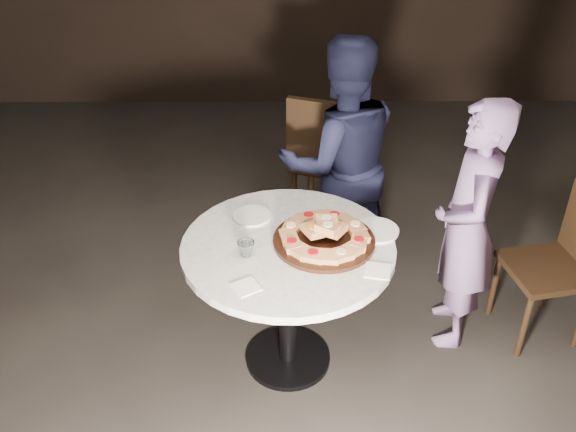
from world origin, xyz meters
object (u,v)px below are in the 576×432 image
(water_glass, at_px, (246,249))
(chair_right, at_px, (564,257))
(chair_far, at_px, (329,156))
(serving_board, at_px, (324,241))
(focaccia_pile, at_px, (324,233))
(table, at_px, (288,268))
(diner_navy, at_px, (340,162))
(diner_teal, at_px, (467,228))

(water_glass, bearing_deg, chair_right, 11.36)
(chair_far, bearing_deg, water_glass, 89.85)
(serving_board, height_order, water_glass, water_glass)
(chair_right, bearing_deg, water_glass, -90.01)
(focaccia_pile, relative_size, water_glass, 5.38)
(chair_far, relative_size, chair_right, 1.19)
(serving_board, xyz_separation_m, chair_right, (1.31, 0.24, -0.28))
(table, distance_m, diner_navy, 0.90)
(table, height_order, diner_navy, diner_navy)
(table, distance_m, serving_board, 0.23)
(focaccia_pile, relative_size, diner_teal, 0.31)
(diner_navy, xyz_separation_m, diner_teal, (0.61, -0.60, -0.06))
(focaccia_pile, distance_m, chair_far, 1.25)
(diner_teal, bearing_deg, water_glass, -66.46)
(water_glass, bearing_deg, focaccia_pile, 15.25)
(table, xyz_separation_m, chair_far, (0.27, 1.24, -0.04))
(focaccia_pile, height_order, diner_navy, diner_navy)
(chair_far, bearing_deg, diner_navy, 114.19)
(diner_navy, bearing_deg, diner_teal, 125.58)
(focaccia_pile, bearing_deg, chair_far, 85.34)
(serving_board, bearing_deg, focaccia_pile, 63.46)
(table, height_order, diner_teal, diner_teal)
(table, bearing_deg, diner_teal, 14.32)
(table, relative_size, serving_board, 2.66)
(chair_far, xyz_separation_m, diner_navy, (0.04, -0.41, 0.17))
(diner_teal, bearing_deg, serving_board, -66.00)
(focaccia_pile, xyz_separation_m, diner_teal, (0.75, 0.22, -0.12))
(table, relative_size, diner_teal, 0.92)
(water_glass, height_order, diner_teal, diner_teal)
(table, height_order, chair_far, chair_far)
(serving_board, distance_m, chair_far, 1.24)
(chair_right, xyz_separation_m, diner_teal, (-0.56, -0.02, 0.21))
(water_glass, relative_size, chair_far, 0.08)
(focaccia_pile, bearing_deg, serving_board, -116.54)
(water_glass, bearing_deg, serving_board, 14.99)
(diner_navy, height_order, diner_teal, diner_navy)
(water_glass, relative_size, chair_right, 0.09)
(serving_board, height_order, diner_teal, diner_teal)
(chair_far, bearing_deg, serving_board, 104.57)
(diner_teal, bearing_deg, focaccia_pile, -66.12)
(serving_board, bearing_deg, table, -175.21)
(focaccia_pile, distance_m, water_glass, 0.38)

